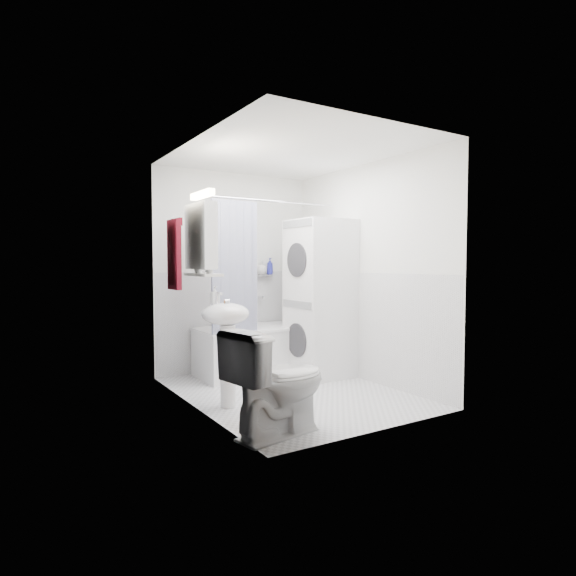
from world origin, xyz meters
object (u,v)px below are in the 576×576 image
sink (226,330)px  toilet (278,382)px  washer_dryer (320,298)px  bathtub (259,347)px

sink → toilet: (0.03, -0.85, -0.30)m
toilet → sink: bearing=-7.6°
toilet → washer_dryer: bearing=-54.8°
sink → washer_dryer: bearing=20.9°
sink → washer_dryer: 1.54m
bathtub → washer_dryer: 0.93m
toilet → bathtub: bearing=-34.4°
bathtub → sink: (-0.89, -1.03, 0.40)m
bathtub → sink: size_ratio=1.40×
bathtub → washer_dryer: washer_dryer is taller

